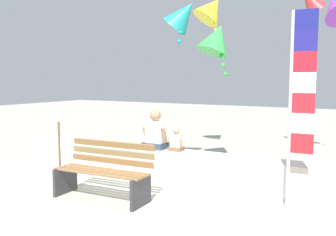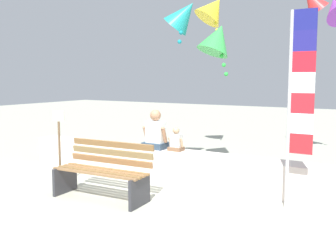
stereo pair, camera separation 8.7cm
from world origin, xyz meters
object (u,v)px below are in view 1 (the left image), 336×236
at_px(kite_yellow, 212,9).
at_px(kite_teal, 183,15).
at_px(flag_banner, 298,95).
at_px(kite_purple, 336,8).
at_px(kite_green, 216,39).
at_px(sign_post, 59,142).
at_px(park_bench, 104,172).
at_px(kite_red, 311,1).
at_px(person_adult, 155,133).
at_px(person_child, 176,142).

relative_size(kite_yellow, kite_teal, 1.17).
xyz_separation_m(flag_banner, kite_purple, (0.02, 3.67, 1.77)).
relative_size(kite_green, kite_yellow, 1.01).
relative_size(kite_teal, sign_post, 0.73).
distance_m(kite_purple, sign_post, 6.49).
relative_size(park_bench, kite_yellow, 1.40).
distance_m(kite_teal, sign_post, 3.36).
xyz_separation_m(park_bench, kite_purple, (2.75, 4.63, 3.02)).
height_order(kite_red, kite_teal, kite_red).
bearing_deg(person_adult, sign_post, -131.76).
relative_size(person_adult, sign_post, 0.56).
bearing_deg(person_child, park_bench, -108.12).
bearing_deg(person_child, kite_green, 77.97).
height_order(kite_purple, sign_post, kite_purple).
xyz_separation_m(park_bench, kite_green, (0.75, 2.72, 2.28)).
bearing_deg(park_bench, kite_teal, 81.84).
bearing_deg(kite_red, flag_banner, -81.85).
height_order(park_bench, kite_red, kite_red).
height_order(flag_banner, kite_yellow, kite_yellow).
bearing_deg(sign_post, kite_green, 53.43).
bearing_deg(person_child, sign_post, -140.97).
xyz_separation_m(park_bench, kite_red, (2.17, 4.96, 3.28)).
bearing_deg(park_bench, kite_purple, 59.28).
xyz_separation_m(person_adult, kite_yellow, (-0.02, 2.65, 2.72)).
bearing_deg(kite_green, park_bench, -105.41).
bearing_deg(person_child, kite_yellow, 100.00).
distance_m(flag_banner, kite_green, 2.84).
bearing_deg(kite_green, person_adult, -120.09).
relative_size(park_bench, kite_red, 1.69).
xyz_separation_m(kite_teal, sign_post, (-1.44, -1.94, -2.34)).
bearing_deg(person_child, kite_red, 64.20).
distance_m(person_child, kite_purple, 4.73).
distance_m(person_adult, kite_yellow, 3.80).
distance_m(kite_green, kite_teal, 0.87).
bearing_deg(kite_purple, person_child, -125.78).
bearing_deg(person_child, kite_teal, 106.66).
bearing_deg(kite_purple, kite_red, 151.01).
xyz_separation_m(flag_banner, kite_teal, (-2.43, 1.14, 1.46)).
height_order(kite_purple, kite_teal, kite_purple).
xyz_separation_m(kite_red, kite_yellow, (-2.14, -0.82, -0.12)).
relative_size(person_adult, kite_green, 0.64).
bearing_deg(flag_banner, park_bench, -160.55).
relative_size(flag_banner, kite_purple, 2.41).
height_order(kite_green, kite_yellow, kite_yellow).
distance_m(park_bench, person_adult, 1.55).
xyz_separation_m(park_bench, person_child, (0.49, 1.49, 0.32)).
height_order(kite_red, kite_yellow, kite_red).
height_order(kite_red, kite_purple, kite_red).
bearing_deg(park_bench, person_child, 71.88).
bearing_deg(park_bench, kite_red, 66.42).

